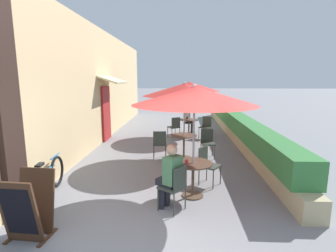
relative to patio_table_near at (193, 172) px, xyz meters
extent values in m
plane|color=gray|center=(-0.78, -1.47, -0.52)|extent=(120.00, 120.00, 0.00)
cube|color=#D6B784|center=(-3.33, 5.64, 1.58)|extent=(0.24, 14.23, 4.20)
cube|color=black|center=(-3.15, -0.87, 1.58)|extent=(0.12, 0.56, 4.20)
cube|color=maroon|center=(-3.17, 4.93, 0.53)|extent=(0.08, 0.96, 2.10)
cube|color=beige|center=(-2.86, 4.93, 1.83)|extent=(0.78, 1.80, 0.30)
cube|color=tan|center=(1.97, 5.54, -0.30)|extent=(0.44, 13.23, 0.45)
cube|color=#387A3D|center=(1.97, 5.54, 0.21)|extent=(0.60, 12.57, 0.56)
cylinder|color=brown|center=(0.00, 0.00, -0.51)|extent=(0.44, 0.44, 0.02)
cylinder|color=brown|center=(0.00, 0.00, -0.16)|extent=(0.06, 0.06, 0.70)
cylinder|color=brown|center=(0.00, 0.00, 0.18)|extent=(0.78, 0.78, 0.02)
cylinder|color=#B7B7BC|center=(0.00, 0.00, 0.58)|extent=(0.04, 0.04, 2.20)
cone|color=red|center=(0.00, 0.00, 1.55)|extent=(2.45, 2.45, 0.36)
sphere|color=#B7B7BC|center=(0.00, 0.00, 1.74)|extent=(0.07, 0.07, 0.07)
cube|color=#384238|center=(0.41, 0.60, -0.07)|extent=(0.56, 0.56, 0.04)
cube|color=#384238|center=(0.26, 0.71, 0.14)|extent=(0.24, 0.33, 0.42)
cylinder|color=#384238|center=(0.46, 0.35, -0.30)|extent=(0.02, 0.02, 0.45)
cylinder|color=#384238|center=(0.66, 0.65, -0.30)|extent=(0.02, 0.02, 0.45)
cylinder|color=#384238|center=(0.16, 0.56, -0.30)|extent=(0.02, 0.02, 0.45)
cylinder|color=#384238|center=(0.37, 0.85, -0.30)|extent=(0.02, 0.02, 0.45)
cube|color=#384238|center=(-0.41, -0.60, -0.07)|extent=(0.56, 0.56, 0.04)
cube|color=#384238|center=(-0.26, -0.71, 0.14)|extent=(0.24, 0.33, 0.42)
cylinder|color=#384238|center=(-0.46, -0.35, -0.30)|extent=(0.02, 0.02, 0.45)
cylinder|color=#384238|center=(-0.66, -0.65, -0.30)|extent=(0.02, 0.02, 0.45)
cylinder|color=#384238|center=(-0.16, -0.56, -0.30)|extent=(0.02, 0.02, 0.45)
cylinder|color=#384238|center=(-0.37, -0.85, -0.30)|extent=(0.02, 0.02, 0.45)
cylinder|color=#23232D|center=(-0.52, -0.44, -0.29)|extent=(0.11, 0.11, 0.47)
cylinder|color=#23232D|center=(-0.61, -0.57, -0.29)|extent=(0.11, 0.11, 0.47)
cube|color=#23232D|center=(-0.49, -0.55, 0.01)|extent=(0.47, 0.45, 0.12)
cube|color=#4C8456|center=(-0.40, -0.61, 0.26)|extent=(0.37, 0.40, 0.50)
sphere|color=tan|center=(-0.41, -0.60, 0.63)|extent=(0.20, 0.20, 0.20)
cylinder|color=#B73D3D|center=(-0.14, -0.11, 0.24)|extent=(0.07, 0.07, 0.09)
cylinder|color=brown|center=(-0.16, 2.62, -0.51)|extent=(0.44, 0.44, 0.02)
cylinder|color=brown|center=(-0.16, 2.62, -0.16)|extent=(0.06, 0.06, 0.70)
cylinder|color=brown|center=(-0.16, 2.62, 0.18)|extent=(0.78, 0.78, 0.02)
cylinder|color=#B7B7BC|center=(-0.16, 2.62, 0.58)|extent=(0.04, 0.04, 2.20)
cone|color=red|center=(-0.16, 2.62, 1.55)|extent=(2.45, 2.45, 0.36)
sphere|color=#B7B7BC|center=(-0.16, 2.62, 1.74)|extent=(0.07, 0.07, 0.07)
cube|color=#384238|center=(-0.89, 2.56, -0.07)|extent=(0.43, 0.43, 0.04)
cube|color=#384238|center=(-0.87, 2.38, 0.14)|extent=(0.38, 0.06, 0.42)
cylinder|color=#384238|center=(-0.72, 2.75, -0.30)|extent=(0.02, 0.02, 0.45)
cylinder|color=#384238|center=(-1.08, 2.73, -0.30)|extent=(0.02, 0.02, 0.45)
cylinder|color=#384238|center=(-0.69, 2.40, -0.30)|extent=(0.02, 0.02, 0.45)
cylinder|color=#384238|center=(-1.05, 2.37, -0.30)|extent=(0.02, 0.02, 0.45)
cube|color=#384238|center=(0.57, 2.67, -0.07)|extent=(0.43, 0.43, 0.04)
cube|color=#384238|center=(0.56, 2.86, 0.14)|extent=(0.38, 0.06, 0.42)
cylinder|color=#384238|center=(0.41, 2.48, -0.30)|extent=(0.02, 0.02, 0.45)
cylinder|color=#384238|center=(0.77, 2.51, -0.30)|extent=(0.02, 0.02, 0.45)
cylinder|color=#384238|center=(0.38, 2.84, -0.30)|extent=(0.02, 0.02, 0.45)
cylinder|color=#384238|center=(0.74, 2.87, -0.30)|extent=(0.02, 0.02, 0.45)
cylinder|color=brown|center=(0.09, 5.69, -0.51)|extent=(0.44, 0.44, 0.02)
cylinder|color=brown|center=(0.09, 5.69, -0.16)|extent=(0.06, 0.06, 0.70)
cylinder|color=brown|center=(0.09, 5.69, 0.18)|extent=(0.78, 0.78, 0.02)
cylinder|color=#B7B7BC|center=(0.09, 5.69, 0.58)|extent=(0.04, 0.04, 2.20)
cone|color=red|center=(0.09, 5.69, 1.55)|extent=(2.45, 2.45, 0.36)
sphere|color=#B7B7BC|center=(0.09, 5.69, 1.74)|extent=(0.07, 0.07, 0.07)
cube|color=#384238|center=(-0.54, 5.31, -0.07)|extent=(0.55, 0.55, 0.04)
cube|color=#384238|center=(-0.44, 5.16, 0.14)|extent=(0.34, 0.22, 0.42)
cylinder|color=#384238|center=(-0.48, 5.56, -0.30)|extent=(0.02, 0.02, 0.45)
cylinder|color=#384238|center=(-0.79, 5.38, -0.30)|extent=(0.02, 0.02, 0.45)
cylinder|color=#384238|center=(-0.29, 5.25, -0.30)|extent=(0.02, 0.02, 0.45)
cylinder|color=#384238|center=(-0.60, 5.07, -0.30)|extent=(0.02, 0.02, 0.45)
cube|color=#384238|center=(0.73, 5.34, -0.07)|extent=(0.54, 0.54, 0.04)
cube|color=#384238|center=(0.82, 5.50, 0.14)|extent=(0.35, 0.21, 0.42)
cylinder|color=#384238|center=(0.48, 5.27, -0.30)|extent=(0.02, 0.02, 0.45)
cylinder|color=#384238|center=(0.80, 5.09, -0.30)|extent=(0.02, 0.02, 0.45)
cylinder|color=#384238|center=(0.66, 5.58, -0.30)|extent=(0.02, 0.02, 0.45)
cylinder|color=#384238|center=(0.97, 5.41, -0.30)|extent=(0.02, 0.02, 0.45)
cube|color=#384238|center=(0.07, 6.42, -0.07)|extent=(0.41, 0.41, 0.04)
cube|color=#384238|center=(-0.11, 6.42, 0.14)|extent=(0.04, 0.38, 0.42)
cylinder|color=#384238|center=(0.26, 6.25, -0.30)|extent=(0.02, 0.02, 0.45)
cylinder|color=#384238|center=(0.25, 6.61, -0.30)|extent=(0.02, 0.02, 0.45)
cylinder|color=#384238|center=(-0.10, 6.24, -0.30)|extent=(0.02, 0.02, 0.45)
cylinder|color=#384238|center=(-0.11, 6.60, -0.30)|extent=(0.02, 0.02, 0.45)
cylinder|color=#23232D|center=(0.26, 6.35, -0.29)|extent=(0.11, 0.11, 0.47)
cylinder|color=#23232D|center=(0.25, 6.51, -0.29)|extent=(0.11, 0.11, 0.47)
cube|color=#23232D|center=(0.16, 6.42, 0.01)|extent=(0.37, 0.31, 0.12)
cube|color=white|center=(0.05, 6.42, 0.26)|extent=(0.23, 0.34, 0.50)
sphere|color=brown|center=(0.07, 6.42, 0.63)|extent=(0.20, 0.20, 0.20)
cylinder|color=#232328|center=(0.02, 5.83, 0.24)|extent=(0.07, 0.07, 0.09)
torus|color=black|center=(-3.03, 0.36, -0.18)|extent=(0.12, 0.70, 0.69)
torus|color=black|center=(-2.94, -0.65, -0.18)|extent=(0.12, 0.70, 0.69)
cylinder|color=#236BA8|center=(-2.98, -0.14, 0.01)|extent=(0.10, 0.79, 0.04)
cylinder|color=#236BA8|center=(-2.97, -0.32, -0.16)|extent=(0.09, 0.58, 0.38)
cylinder|color=#236BA8|center=(-2.96, -0.42, 0.12)|extent=(0.04, 0.04, 0.24)
cube|color=black|center=(-2.96, -0.42, 0.24)|extent=(0.12, 0.23, 0.05)
cylinder|color=#236BA8|center=(-3.02, 0.32, 0.19)|extent=(0.07, 0.46, 0.03)
cube|color=#422819|center=(-2.53, -1.35, -0.01)|extent=(0.60, 0.28, 1.01)
cube|color=black|center=(-2.53, -1.33, 0.01)|extent=(0.49, 0.20, 0.76)
cube|color=#422819|center=(-2.56, -1.75, -0.01)|extent=(0.60, 0.28, 1.01)
cube|color=black|center=(-2.56, -1.77, 0.01)|extent=(0.49, 0.20, 0.76)
cube|color=#422819|center=(-2.28, -1.57, -0.51)|extent=(0.10, 0.48, 0.02)
cube|color=#422819|center=(-2.81, -1.53, -0.51)|extent=(0.10, 0.48, 0.02)
camera|label=1|loc=(-0.27, -5.10, 1.88)|focal=28.00mm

